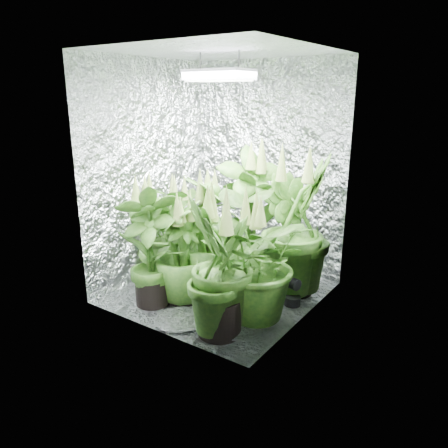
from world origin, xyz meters
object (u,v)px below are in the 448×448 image
plant_h (182,252)px  circulation_fan (290,288)px  grow_lamp (219,75)px  plant_f (150,246)px  plant_g (219,269)px  plant_b (252,217)px  plant_e (250,262)px  plant_d (210,236)px  plant_c (298,227)px  plant_a (173,229)px

plant_h → circulation_fan: size_ratio=2.80×
grow_lamp → plant_f: 1.44m
plant_f → plant_g: bearing=-5.7°
plant_b → plant_e: plant_b is taller
grow_lamp → plant_f: grow_lamp is taller
grow_lamp → circulation_fan: (0.61, 0.16, -1.68)m
grow_lamp → plant_d: grow_lamp is taller
plant_h → circulation_fan: (0.78, 0.46, -0.29)m
plant_h → plant_g: bearing=-25.2°
grow_lamp → plant_b: size_ratio=0.38×
plant_e → plant_g: bearing=-106.2°
plant_c → circulation_fan: plant_c is taller
plant_g → circulation_fan: (0.21, 0.72, -0.37)m
plant_h → plant_a: bearing=138.6°
plant_c → plant_e: plant_c is taller
plant_e → plant_h: plant_e is taller
plant_b → plant_g: 1.02m
plant_e → plant_f: bearing=-165.8°
plant_d → circulation_fan: plant_d is taller
plant_b → plant_c: plant_b is taller
plant_g → plant_h: (-0.57, 0.27, -0.08)m
plant_e → plant_b: bearing=120.9°
plant_c → plant_a: bearing=-164.7°
plant_b → plant_c: bearing=-1.8°
grow_lamp → plant_d: bearing=-162.2°
plant_e → plant_f: (-0.82, -0.21, 0.02)m
plant_f → plant_g: plant_g is taller
plant_a → plant_c: plant_c is taller
grow_lamp → plant_d: (-0.08, -0.03, -1.31)m
plant_e → plant_a: bearing=161.6°
circulation_fan → plant_e: bearing=-89.0°
plant_g → circulation_fan: 0.84m
plant_f → plant_c: bearing=44.7°
plant_g → plant_h: plant_g is taller
plant_b → plant_e: bearing=-59.1°
plant_h → circulation_fan: plant_h is taller
plant_a → plant_g: plant_g is taller
plant_a → plant_h: bearing=-41.4°
plant_a → plant_e: bearing=-18.4°
plant_c → plant_f: (-0.88, -0.87, -0.10)m
plant_e → plant_c: bearing=84.9°
grow_lamp → plant_h: (-0.17, -0.30, -1.39)m
grow_lamp → plant_e: (0.48, -0.28, -1.34)m
plant_d → plant_a: bearing=168.8°
plant_c → plant_d: (-0.62, -0.41, -0.09)m
plant_g → plant_d: bearing=131.8°
plant_b → plant_g: size_ratio=1.17×
plant_c → plant_h: (-0.71, -0.68, -0.17)m
plant_b → circulation_fan: bearing=-24.1°
plant_h → plant_f: bearing=-131.2°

